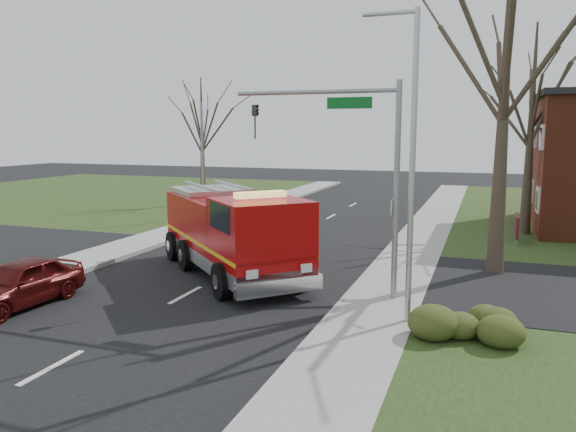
% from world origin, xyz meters
% --- Properties ---
extents(ground, '(120.00, 120.00, 0.00)m').
position_xyz_m(ground, '(0.00, 0.00, 0.00)').
color(ground, black).
rests_on(ground, ground).
extents(sidewalk_right, '(2.40, 80.00, 0.15)m').
position_xyz_m(sidewalk_right, '(6.20, 0.00, 0.07)').
color(sidewalk_right, '#989892').
rests_on(sidewalk_right, ground).
extents(sidewalk_left, '(2.40, 80.00, 0.15)m').
position_xyz_m(sidewalk_left, '(-6.20, 0.00, 0.07)').
color(sidewalk_left, '#989892').
rests_on(sidewalk_left, ground).
extents(health_center_sign, '(0.12, 2.00, 1.40)m').
position_xyz_m(health_center_sign, '(10.50, 12.50, 0.88)').
color(health_center_sign, '#501219').
rests_on(health_center_sign, ground).
extents(hedge_corner, '(2.80, 2.00, 0.90)m').
position_xyz_m(hedge_corner, '(9.00, -1.00, 0.58)').
color(hedge_corner, '#303B15').
rests_on(hedge_corner, lawn_right).
extents(bare_tree_near, '(6.00, 6.00, 12.00)m').
position_xyz_m(bare_tree_near, '(9.50, 6.00, 7.41)').
color(bare_tree_near, '#362B20').
rests_on(bare_tree_near, ground).
extents(bare_tree_far, '(5.25, 5.25, 10.50)m').
position_xyz_m(bare_tree_far, '(11.00, 15.00, 6.49)').
color(bare_tree_far, '#362B20').
rests_on(bare_tree_far, ground).
extents(bare_tree_left, '(4.50, 4.50, 9.00)m').
position_xyz_m(bare_tree_left, '(-10.00, 20.00, 5.56)').
color(bare_tree_left, '#362B20').
rests_on(bare_tree_left, ground).
extents(traffic_signal_mast, '(5.29, 0.18, 6.80)m').
position_xyz_m(traffic_signal_mast, '(5.21, 1.50, 4.71)').
color(traffic_signal_mast, gray).
rests_on(traffic_signal_mast, ground).
extents(streetlight_pole, '(1.48, 0.16, 8.40)m').
position_xyz_m(streetlight_pole, '(7.14, -0.50, 4.55)').
color(streetlight_pole, '#B7BABF').
rests_on(streetlight_pole, ground).
extents(utility_pole_far, '(0.14, 0.14, 7.00)m').
position_xyz_m(utility_pole_far, '(-6.80, 14.00, 3.50)').
color(utility_pole_far, gray).
rests_on(utility_pole_far, ground).
extents(fire_engine, '(7.94, 7.90, 3.37)m').
position_xyz_m(fire_engine, '(0.34, 2.94, 1.53)').
color(fire_engine, '#A10709').
rests_on(fire_engine, ground).
extents(parked_car_maroon, '(1.92, 4.34, 1.45)m').
position_xyz_m(parked_car_maroon, '(-4.20, -2.70, 0.73)').
color(parked_car_maroon, '#460C0B').
rests_on(parked_car_maroon, ground).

